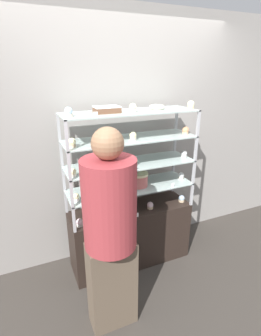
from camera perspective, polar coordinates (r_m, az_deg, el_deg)
ground_plane at (r=3.13m, az=0.00°, el=-19.25°), size 20.00×20.00×0.00m
back_wall at (r=2.81m, az=-2.83°, el=6.01°), size 8.00×0.05×2.60m
display_base at (r=2.93m, az=0.00°, el=-14.35°), size 1.27×0.40×0.65m
display_riser_lower at (r=2.65m, az=0.00°, el=-4.38°), size 1.27×0.40×0.25m
display_riser_middle at (r=2.56m, az=0.00°, el=0.71°), size 1.27×0.40×0.25m
display_riser_upper at (r=2.48m, az=0.00°, el=6.14°), size 1.27×0.40×0.25m
display_riser_top at (r=2.43m, az=0.00°, el=11.86°), size 1.27×0.40×0.25m
layer_cake_centerpiece at (r=2.64m, az=1.77°, el=-2.46°), size 0.19×0.19×0.14m
sheet_cake_frosted at (r=2.35m, az=-5.18°, el=12.58°), size 0.22×0.16×0.06m
cupcake_0 at (r=2.51m, az=-11.00°, el=-11.58°), size 0.06×0.06×0.07m
cupcake_1 at (r=2.64m, az=-3.35°, el=-9.46°), size 0.06×0.06×0.07m
cupcake_2 at (r=2.75m, az=4.30°, el=-8.14°), size 0.06×0.06×0.07m
cupcake_3 at (r=2.93m, az=11.07°, el=-6.57°), size 0.06×0.06×0.07m
price_tag_0 at (r=2.60m, az=1.38°, el=-10.20°), size 0.04×0.00×0.04m
cupcake_4 at (r=2.40m, az=-11.73°, el=-6.26°), size 0.06×0.06×0.07m
cupcake_5 at (r=2.86m, az=10.99°, el=-1.70°), size 0.06×0.06×0.07m
price_tag_1 at (r=2.66m, az=9.18°, el=-3.68°), size 0.04×0.00×0.04m
cupcake_6 at (r=2.28m, az=-12.44°, el=-0.96°), size 0.06×0.06×0.07m
cupcake_7 at (r=2.49m, az=0.89°, el=1.39°), size 0.06×0.06×0.07m
cupcake_8 at (r=2.77m, az=11.57°, el=3.00°), size 0.06×0.06×0.07m
price_tag_2 at (r=2.38m, az=0.98°, el=0.10°), size 0.04×0.00×0.04m
cupcake_9 at (r=2.24m, az=-12.64°, el=5.41°), size 0.07×0.07×0.08m
cupcake_10 at (r=2.40m, az=0.55°, el=6.96°), size 0.07×0.07×0.08m
cupcake_11 at (r=2.68m, az=11.88°, el=7.96°), size 0.07×0.07×0.08m
price_tag_3 at (r=2.23m, az=-3.30°, el=5.45°), size 0.04×0.00×0.04m
cupcake_12 at (r=2.18m, az=-13.35°, el=11.72°), size 0.07×0.07×0.08m
cupcake_13 at (r=2.36m, az=0.52°, el=12.92°), size 0.07×0.07×0.08m
cupcake_14 at (r=2.62m, az=13.00°, el=13.20°), size 0.07×0.07×0.08m
price_tag_4 at (r=2.13m, az=-7.60°, el=11.46°), size 0.04×0.00×0.04m
donut_glazed at (r=2.57m, az=5.77°, el=13.07°), size 0.15×0.15×0.04m
customer_figure at (r=2.00m, az=-4.41°, el=-13.50°), size 0.39×0.39×1.67m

